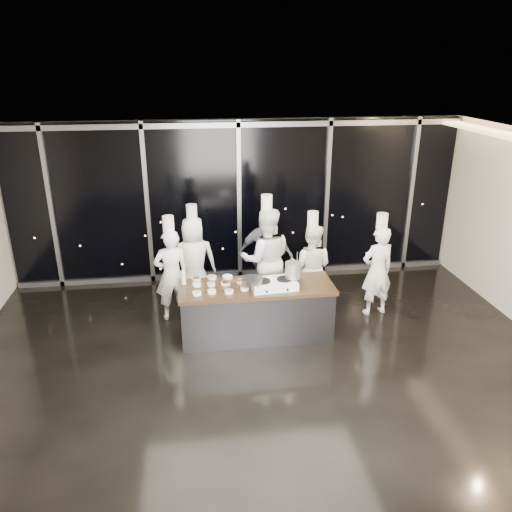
{
  "coord_description": "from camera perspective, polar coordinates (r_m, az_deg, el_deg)",
  "views": [
    {
      "loc": [
        -0.99,
        -6.22,
        4.23
      ],
      "look_at": [
        0.04,
        1.2,
        1.29
      ],
      "focal_mm": 35.0,
      "sensor_mm": 36.0,
      "label": 1
    }
  ],
  "objects": [
    {
      "name": "guest",
      "position": [
        9.2,
        1.14,
        0.07
      ],
      "size": [
        1.11,
        0.8,
        1.75
      ],
      "rotation": [
        0.0,
        0.0,
        2.74
      ],
      "color": "#161F3E",
      "rests_on": "ground"
    },
    {
      "name": "chef_side",
      "position": [
        8.93,
        13.7,
        -1.54
      ],
      "size": [
        0.66,
        0.5,
        1.85
      ],
      "rotation": [
        0.0,
        0.0,
        3.35
      ],
      "color": "white",
      "rests_on": "ground"
    },
    {
      "name": "window_wall",
      "position": [
        10.05,
        -1.97,
        6.25
      ],
      "size": [
        8.9,
        0.11,
        3.2
      ],
      "color": "black",
      "rests_on": "ground"
    },
    {
      "name": "prep_bowls",
      "position": [
        7.93,
        -3.08,
        -3.22
      ],
      "size": [
        1.39,
        0.72,
        0.05
      ],
      "color": "white",
      "rests_on": "demo_counter"
    },
    {
      "name": "ground",
      "position": [
        7.58,
        0.99,
        -12.45
      ],
      "size": [
        9.0,
        9.0,
        0.0
      ],
      "primitive_type": "plane",
      "color": "black",
      "rests_on": "ground"
    },
    {
      "name": "chef_right",
      "position": [
        8.97,
        6.28,
        -1.15
      ],
      "size": [
        0.95,
        0.86,
        1.81
      ],
      "rotation": [
        0.0,
        0.0,
        2.72
      ],
      "color": "white",
      "rests_on": "ground"
    },
    {
      "name": "chef_far_left",
      "position": [
        8.64,
        -9.62,
        -2.0
      ],
      "size": [
        0.66,
        0.49,
        1.86
      ],
      "rotation": [
        0.0,
        0.0,
        3.33
      ],
      "color": "white",
      "rests_on": "ground"
    },
    {
      "name": "chef_left",
      "position": [
        9.15,
        -7.1,
        -0.47
      ],
      "size": [
        0.83,
        0.56,
        1.88
      ],
      "rotation": [
        0.0,
        0.0,
        3.19
      ],
      "color": "white",
      "rests_on": "ground"
    },
    {
      "name": "squeeze_bottle",
      "position": [
        8.01,
        -8.3,
        -2.34
      ],
      "size": [
        0.08,
        0.08,
        0.27
      ],
      "color": "white",
      "rests_on": "demo_counter"
    },
    {
      "name": "stove",
      "position": [
        7.83,
        2.02,
        -3.2
      ],
      "size": [
        0.74,
        0.5,
        0.14
      ],
      "rotation": [
        0.0,
        0.0,
        0.08
      ],
      "color": "white",
      "rests_on": "demo_counter"
    },
    {
      "name": "frying_pan",
      "position": [
        7.71,
        -0.48,
        -2.76
      ],
      "size": [
        0.6,
        0.36,
        0.06
      ],
      "rotation": [
        0.0,
        0.0,
        0.08
      ],
      "color": "slate",
      "rests_on": "stove"
    },
    {
      "name": "stock_pot",
      "position": [
        7.85,
        4.24,
        -1.61
      ],
      "size": [
        0.27,
        0.27,
        0.25
      ],
      "primitive_type": "cylinder",
      "rotation": [
        0.0,
        0.0,
        0.08
      ],
      "color": "#B0AFB2",
      "rests_on": "stove"
    },
    {
      "name": "room_shell",
      "position": [
        6.63,
        2.62,
        4.01
      ],
      "size": [
        9.02,
        7.02,
        3.21
      ],
      "color": "beige",
      "rests_on": "ground"
    },
    {
      "name": "chef_center",
      "position": [
        8.83,
        1.17,
        -0.36
      ],
      "size": [
        0.95,
        0.76,
        2.12
      ],
      "rotation": [
        0.0,
        0.0,
        3.09
      ],
      "color": "white",
      "rests_on": "ground"
    },
    {
      "name": "demo_counter",
      "position": [
        8.12,
        0.03,
        -6.28
      ],
      "size": [
        2.46,
        0.86,
        0.9
      ],
      "color": "#3B3A3F",
      "rests_on": "ground"
    }
  ]
}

